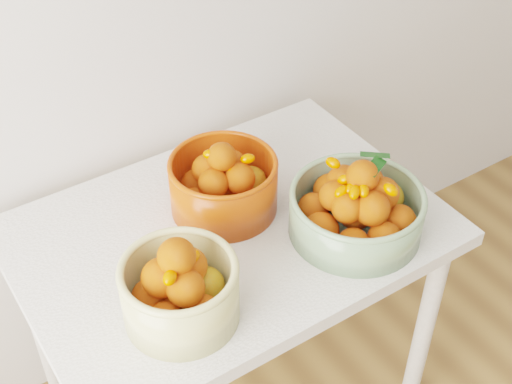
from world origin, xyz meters
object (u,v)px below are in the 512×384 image
(table, at_px, (230,255))
(bowl_cream, at_px, (180,289))
(bowl_orange, at_px, (224,184))
(bowl_green, at_px, (357,209))

(table, xyz_separation_m, bowl_cream, (-0.22, -0.18, 0.18))
(table, xyz_separation_m, bowl_orange, (0.03, 0.07, 0.17))
(bowl_cream, height_order, bowl_orange, bowl_cream)
(bowl_cream, xyz_separation_m, bowl_orange, (0.25, 0.24, -0.01))
(table, height_order, bowl_orange, bowl_orange)
(bowl_cream, relative_size, bowl_green, 0.80)
(bowl_cream, height_order, bowl_green, bowl_cream)
(bowl_orange, bearing_deg, bowl_cream, -136.01)
(table, xyz_separation_m, bowl_green, (0.24, -0.17, 0.17))
(table, bearing_deg, bowl_green, -35.40)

